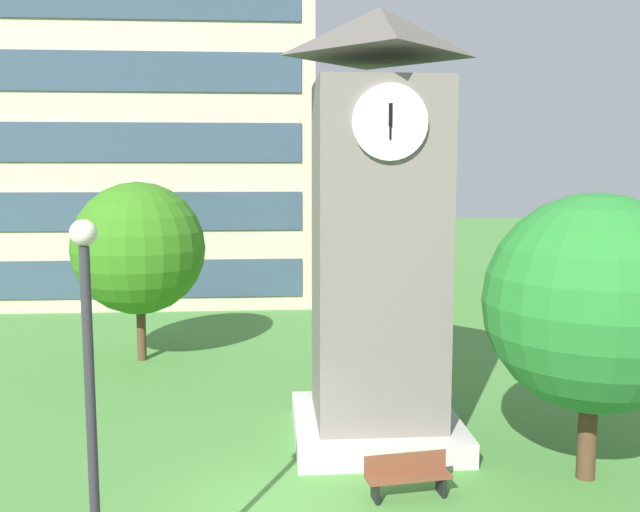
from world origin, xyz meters
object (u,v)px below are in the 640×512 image
at_px(street_lamp, 90,394).
at_px(tree_near_tower, 594,303).
at_px(clock_tower, 378,253).
at_px(park_bench, 408,475).
at_px(tree_streetside, 139,248).

bearing_deg(street_lamp, tree_near_tower, 28.20).
relative_size(street_lamp, tree_near_tower, 0.98).
relative_size(clock_tower, street_lamp, 1.72).
bearing_deg(street_lamp, park_bench, 40.17).
bearing_deg(park_bench, tree_streetside, 123.70).
distance_m(clock_tower, street_lamp, 9.26).
height_order(clock_tower, street_lamp, clock_tower).
bearing_deg(park_bench, clock_tower, 93.18).
height_order(tree_streetside, tree_near_tower, tree_streetside).
xyz_separation_m(clock_tower, street_lamp, (-5.10, -7.67, -0.95)).
bearing_deg(clock_tower, tree_streetside, 132.46).
bearing_deg(clock_tower, tree_near_tower, -31.49).
height_order(street_lamp, tree_streetside, tree_streetside).
bearing_deg(clock_tower, park_bench, -86.82).
bearing_deg(tree_streetside, tree_near_tower, -42.43).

